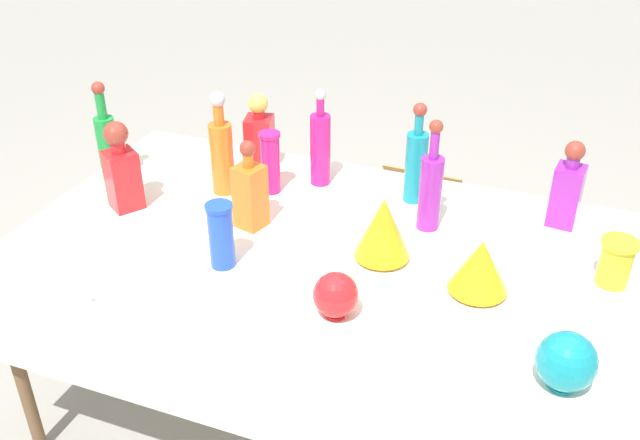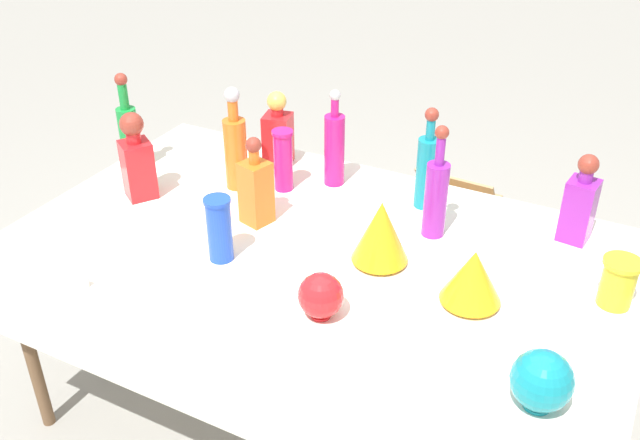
{
  "view_description": "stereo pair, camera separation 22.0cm",
  "coord_description": "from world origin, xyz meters",
  "px_view_note": "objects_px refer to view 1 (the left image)",
  "views": [
    {
      "loc": [
        0.67,
        -1.76,
        2.01
      ],
      "look_at": [
        0.0,
        0.0,
        0.86
      ],
      "focal_mm": 40.0,
      "sensor_mm": 36.0,
      "label": 1
    },
    {
      "loc": [
        0.87,
        -1.67,
        2.01
      ],
      "look_at": [
        0.0,
        0.0,
        0.86
      ],
      "focal_mm": 40.0,
      "sensor_mm": 36.0,
      "label": 2
    }
  ],
  "objects_px": {
    "tall_bottle_3": "(320,147)",
    "fluted_vase_0": "(480,266)",
    "slender_vase_0": "(221,234)",
    "round_bowl_1": "(566,361)",
    "square_decanter_2": "(250,192)",
    "slender_vase_2": "(616,261)",
    "tall_bottle_4": "(431,188)",
    "round_bowl_0": "(336,295)",
    "tall_bottle_1": "(221,152)",
    "fluted_vase_1": "(383,228)",
    "slender_vase_1": "(270,161)",
    "tall_bottle_0": "(416,162)",
    "tall_bottle_2": "(107,142)",
    "square_decanter_0": "(122,169)",
    "square_decanter_1": "(567,189)",
    "cardboard_box_behind_left": "(415,215)",
    "square_decanter_3": "(259,135)"
  },
  "relations": [
    {
      "from": "tall_bottle_1",
      "to": "tall_bottle_3",
      "type": "xyz_separation_m",
      "value": [
        0.3,
        0.19,
        -0.01
      ]
    },
    {
      "from": "tall_bottle_3",
      "to": "fluted_vase_0",
      "type": "relative_size",
      "value": 2.09
    },
    {
      "from": "square_decanter_0",
      "to": "cardboard_box_behind_left",
      "type": "xyz_separation_m",
      "value": [
        0.73,
        1.32,
        -0.77
      ]
    },
    {
      "from": "square_decanter_1",
      "to": "slender_vase_2",
      "type": "bearing_deg",
      "value": -60.68
    },
    {
      "from": "fluted_vase_0",
      "to": "tall_bottle_1",
      "type": "bearing_deg",
      "value": 163.99
    },
    {
      "from": "round_bowl_1",
      "to": "fluted_vase_0",
      "type": "bearing_deg",
      "value": 130.1
    },
    {
      "from": "tall_bottle_3",
      "to": "fluted_vase_0",
      "type": "bearing_deg",
      "value": -34.94
    },
    {
      "from": "tall_bottle_0",
      "to": "slender_vase_0",
      "type": "height_order",
      "value": "tall_bottle_0"
    },
    {
      "from": "tall_bottle_4",
      "to": "round_bowl_0",
      "type": "bearing_deg",
      "value": -103.17
    },
    {
      "from": "tall_bottle_2",
      "to": "tall_bottle_4",
      "type": "xyz_separation_m",
      "value": [
        1.17,
        0.09,
        -0.0
      ]
    },
    {
      "from": "round_bowl_1",
      "to": "square_decanter_1",
      "type": "bearing_deg",
      "value": 94.8
    },
    {
      "from": "fluted_vase_1",
      "to": "tall_bottle_1",
      "type": "bearing_deg",
      "value": 162.39
    },
    {
      "from": "fluted_vase_1",
      "to": "round_bowl_1",
      "type": "relative_size",
      "value": 1.36
    },
    {
      "from": "square_decanter_2",
      "to": "slender_vase_0",
      "type": "distance_m",
      "value": 0.24
    },
    {
      "from": "tall_bottle_3",
      "to": "round_bowl_0",
      "type": "bearing_deg",
      "value": -66.09
    },
    {
      "from": "square_decanter_0",
      "to": "round_bowl_1",
      "type": "xyz_separation_m",
      "value": [
        1.48,
        -0.37,
        -0.06
      ]
    },
    {
      "from": "tall_bottle_1",
      "to": "round_bowl_0",
      "type": "height_order",
      "value": "tall_bottle_1"
    },
    {
      "from": "square_decanter_2",
      "to": "round_bowl_1",
      "type": "xyz_separation_m",
      "value": [
        1.03,
        -0.41,
        -0.05
      ]
    },
    {
      "from": "cardboard_box_behind_left",
      "to": "square_decanter_2",
      "type": "bearing_deg",
      "value": -102.03
    },
    {
      "from": "square_decanter_1",
      "to": "slender_vase_0",
      "type": "height_order",
      "value": "square_decanter_1"
    },
    {
      "from": "square_decanter_0",
      "to": "square_decanter_1",
      "type": "xyz_separation_m",
      "value": [
        1.42,
        0.42,
        -0.01
      ]
    },
    {
      "from": "tall_bottle_3",
      "to": "slender_vase_2",
      "type": "bearing_deg",
      "value": -15.27
    },
    {
      "from": "tall_bottle_1",
      "to": "slender_vase_0",
      "type": "relative_size",
      "value": 1.8
    },
    {
      "from": "tall_bottle_2",
      "to": "tall_bottle_4",
      "type": "distance_m",
      "value": 1.17
    },
    {
      "from": "slender_vase_0",
      "to": "round_bowl_1",
      "type": "relative_size",
      "value": 1.36
    },
    {
      "from": "tall_bottle_1",
      "to": "slender_vase_1",
      "type": "height_order",
      "value": "tall_bottle_1"
    },
    {
      "from": "square_decanter_3",
      "to": "slender_vase_2",
      "type": "distance_m",
      "value": 1.32
    },
    {
      "from": "cardboard_box_behind_left",
      "to": "slender_vase_1",
      "type": "bearing_deg",
      "value": -106.44
    },
    {
      "from": "tall_bottle_3",
      "to": "square_decanter_0",
      "type": "xyz_separation_m",
      "value": [
        -0.56,
        -0.4,
        -0.0
      ]
    },
    {
      "from": "tall_bottle_1",
      "to": "slender_vase_0",
      "type": "bearing_deg",
      "value": -62.99
    },
    {
      "from": "square_decanter_2",
      "to": "slender_vase_1",
      "type": "relative_size",
      "value": 1.35
    },
    {
      "from": "slender_vase_2",
      "to": "fluted_vase_1",
      "type": "bearing_deg",
      "value": -170.32
    },
    {
      "from": "square_decanter_2",
      "to": "fluted_vase_1",
      "type": "xyz_separation_m",
      "value": [
        0.46,
        -0.03,
        -0.02
      ]
    },
    {
      "from": "tall_bottle_2",
      "to": "fluted_vase_1",
      "type": "height_order",
      "value": "tall_bottle_2"
    },
    {
      "from": "slender_vase_0",
      "to": "cardboard_box_behind_left",
      "type": "relative_size",
      "value": 0.45
    },
    {
      "from": "tall_bottle_4",
      "to": "square_decanter_2",
      "type": "xyz_separation_m",
      "value": [
        -0.55,
        -0.2,
        -0.02
      ]
    },
    {
      "from": "round_bowl_1",
      "to": "cardboard_box_behind_left",
      "type": "xyz_separation_m",
      "value": [
        -0.75,
        1.69,
        -0.7
      ]
    },
    {
      "from": "square_decanter_2",
      "to": "square_decanter_3",
      "type": "height_order",
      "value": "square_decanter_2"
    },
    {
      "from": "square_decanter_2",
      "to": "round_bowl_1",
      "type": "distance_m",
      "value": 1.1
    },
    {
      "from": "square_decanter_2",
      "to": "slender_vase_2",
      "type": "relative_size",
      "value": 2.1
    },
    {
      "from": "square_decanter_3",
      "to": "slender_vase_0",
      "type": "height_order",
      "value": "square_decanter_3"
    },
    {
      "from": "tall_bottle_3",
      "to": "fluted_vase_0",
      "type": "xyz_separation_m",
      "value": [
        0.66,
        -0.46,
        -0.05
      ]
    },
    {
      "from": "square_decanter_1",
      "to": "square_decanter_2",
      "type": "bearing_deg",
      "value": -158.38
    },
    {
      "from": "tall_bottle_4",
      "to": "slender_vase_1",
      "type": "bearing_deg",
      "value": 176.05
    },
    {
      "from": "tall_bottle_0",
      "to": "round_bowl_0",
      "type": "relative_size",
      "value": 2.7
    },
    {
      "from": "tall_bottle_0",
      "to": "tall_bottle_2",
      "type": "xyz_separation_m",
      "value": [
        -1.08,
        -0.25,
        0.0
      ]
    },
    {
      "from": "square_decanter_3",
      "to": "slender_vase_0",
      "type": "xyz_separation_m",
      "value": [
        0.17,
        -0.64,
        -0.02
      ]
    },
    {
      "from": "square_decanter_0",
      "to": "fluted_vase_0",
      "type": "bearing_deg",
      "value": -2.72
    },
    {
      "from": "slender_vase_2",
      "to": "round_bowl_1",
      "type": "height_order",
      "value": "round_bowl_1"
    },
    {
      "from": "square_decanter_2",
      "to": "fluted_vase_0",
      "type": "xyz_separation_m",
      "value": [
        0.77,
        -0.1,
        -0.04
      ]
    }
  ]
}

